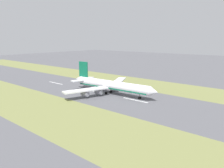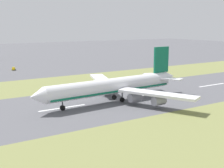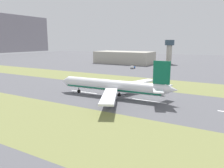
% 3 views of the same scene
% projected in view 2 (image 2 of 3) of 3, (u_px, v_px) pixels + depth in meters
% --- Properties ---
extents(ground_plane, '(800.00, 800.00, 0.00)m').
position_uv_depth(ground_plane, '(119.00, 99.00, 125.06)').
color(ground_plane, '#56565B').
extents(grass_median_west, '(40.00, 600.00, 0.01)m').
position_uv_depth(grass_median_west, '(208.00, 131.00, 87.80)').
color(grass_median_west, olive).
rests_on(grass_median_west, ground).
extents(grass_median_east, '(40.00, 600.00, 0.01)m').
position_uv_depth(grass_median_east, '(71.00, 82.00, 162.32)').
color(grass_median_east, olive).
rests_on(grass_median_east, ground).
extents(centreline_dash_near, '(1.20, 18.00, 0.01)m').
position_uv_depth(centreline_dash_near, '(212.00, 85.00, 154.34)').
color(centreline_dash_near, silver).
rests_on(centreline_dash_near, ground).
extents(centreline_dash_mid, '(1.20, 18.00, 0.01)m').
position_uv_depth(centreline_dash_mid, '(149.00, 95.00, 133.20)').
color(centreline_dash_mid, silver).
rests_on(centreline_dash_mid, ground).
extents(centreline_dash_far, '(1.20, 18.00, 0.01)m').
position_uv_depth(centreline_dash_far, '(62.00, 108.00, 112.06)').
color(centreline_dash_far, silver).
rests_on(centreline_dash_far, ground).
extents(airplane_main_jet, '(64.03, 67.20, 20.20)m').
position_uv_depth(airplane_main_jet, '(116.00, 86.00, 121.05)').
color(airplane_main_jet, white).
rests_on(airplane_main_jet, ground).
extents(apron_car, '(4.75, 3.35, 2.03)m').
position_uv_depth(apron_car, '(14.00, 69.00, 204.51)').
color(apron_car, gold).
rests_on(apron_car, ground).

